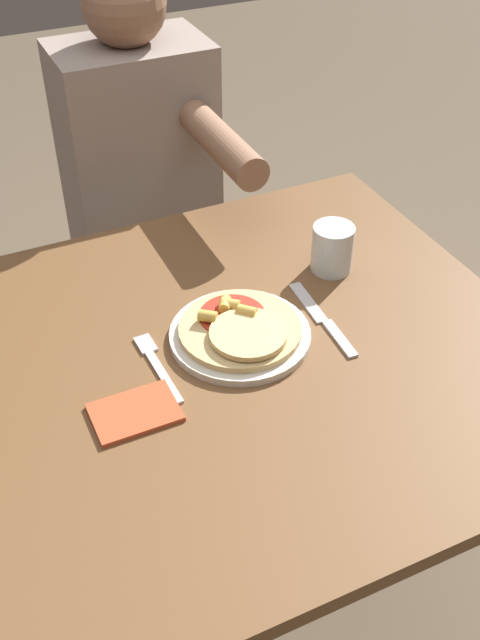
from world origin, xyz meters
TOP-DOWN VIEW (x-y plane):
  - ground_plane at (0.00, 0.00)m, footprint 8.00×8.00m
  - dining_table at (0.00, 0.00)m, footprint 1.02×0.91m
  - plate at (0.03, 0.03)m, footprint 0.24×0.24m
  - pizza at (0.03, 0.03)m, footprint 0.21×0.21m
  - fork at (-0.12, 0.03)m, footprint 0.03×0.18m
  - knife at (0.18, 0.01)m, footprint 0.03×0.22m
  - drinking_glass at (0.27, 0.14)m, footprint 0.08×0.08m
  - napkin at (-0.19, -0.06)m, footprint 0.13×0.09m
  - person_diner at (0.08, 0.70)m, footprint 0.34×0.52m

SIDE VIEW (x-z plane):
  - ground_plane at x=0.00m, z-range 0.00..0.00m
  - dining_table at x=0.00m, z-range 0.25..0.99m
  - person_diner at x=0.08m, z-range 0.09..1.27m
  - fork at x=-0.12m, z-range 0.73..0.74m
  - knife at x=0.18m, z-range 0.73..0.74m
  - napkin at x=-0.19m, z-range 0.73..0.74m
  - plate at x=0.03m, z-range 0.73..0.75m
  - pizza at x=0.03m, z-range 0.74..0.78m
  - drinking_glass at x=0.27m, z-range 0.73..0.82m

